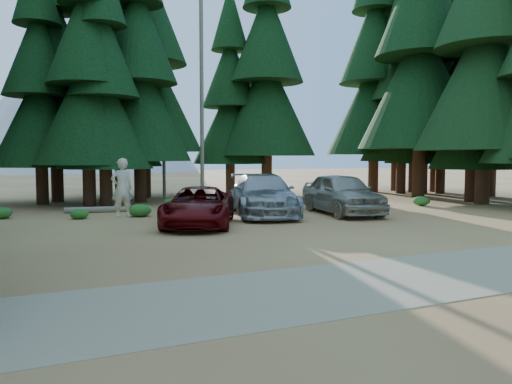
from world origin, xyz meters
TOP-DOWN VIEW (x-y plane):
  - ground at (0.00, 0.00)m, footprint 160.00×160.00m
  - gravel_strip at (0.00, -6.50)m, footprint 26.00×3.50m
  - forest_belt_north at (0.00, 15.00)m, footprint 36.00×7.00m
  - snag_front at (0.80, 14.50)m, footprint 0.24×0.24m
  - snag_back at (-1.20, 16.00)m, footprint 0.20×0.20m
  - mountain_peak at (-2.59, 88.23)m, footprint 48.00×50.00m
  - red_pickup at (-3.12, 2.96)m, footprint 4.31×5.71m
  - silver_minivan_center at (0.48, 5.06)m, footprint 4.10×6.64m
  - silver_minivan_right at (3.88, 3.99)m, footprint 2.98×5.67m
  - frisbee_player at (-5.97, 2.50)m, footprint 0.79×0.57m
  - log_left at (-5.55, 8.97)m, footprint 3.81×0.95m
  - log_mid at (1.66, 8.12)m, footprint 2.72×1.66m
  - log_right at (1.18, 7.96)m, footprint 5.45×2.09m
  - shrub_far_left at (-4.55, 6.74)m, footprint 0.98×0.98m
  - shrub_left at (-6.99, 6.93)m, footprint 0.75×0.75m
  - shrub_center_left at (-2.42, 9.11)m, footprint 1.02×1.02m
  - shrub_center_right at (2.08, 10.00)m, footprint 0.95×0.95m
  - shrub_right at (4.75, 6.42)m, footprint 1.11×1.11m
  - shrub_far_right at (7.40, 6.71)m, footprint 1.15×1.15m
  - shrub_edge_west at (-9.93, 8.33)m, footprint 0.89×0.89m
  - shrub_edge_east at (9.86, 5.50)m, footprint 0.89×0.89m

SIDE VIEW (x-z plane):
  - ground at x=0.00m, z-range 0.00..0.00m
  - forest_belt_north at x=0.00m, z-range -11.00..11.00m
  - gravel_strip at x=0.00m, z-range 0.00..0.01m
  - log_mid at x=1.66m, z-range 0.00..0.25m
  - log_left at x=-5.55m, z-range 0.00..0.27m
  - log_right at x=1.18m, z-range 0.00..0.36m
  - shrub_left at x=-6.99m, z-range 0.00..0.41m
  - shrub_edge_west at x=-9.93m, z-range 0.00..0.49m
  - shrub_edge_east at x=9.86m, z-range 0.00..0.49m
  - shrub_center_right at x=2.08m, z-range 0.00..0.52m
  - shrub_far_left at x=-4.55m, z-range 0.00..0.54m
  - shrub_center_left at x=-2.42m, z-range 0.00..0.56m
  - shrub_right at x=4.75m, z-range 0.00..0.61m
  - shrub_far_right at x=7.40m, z-range 0.00..0.63m
  - red_pickup at x=-3.12m, z-range 0.00..1.44m
  - silver_minivan_center at x=0.48m, z-range 0.00..1.80m
  - silver_minivan_right at x=3.88m, z-range 0.00..1.84m
  - frisbee_player at x=-5.97m, z-range 0.49..2.51m
  - snag_back at x=-1.20m, z-range 0.00..10.00m
  - snag_front at x=0.80m, z-range 0.00..12.00m
  - mountain_peak at x=-2.59m, z-range -1.29..26.71m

